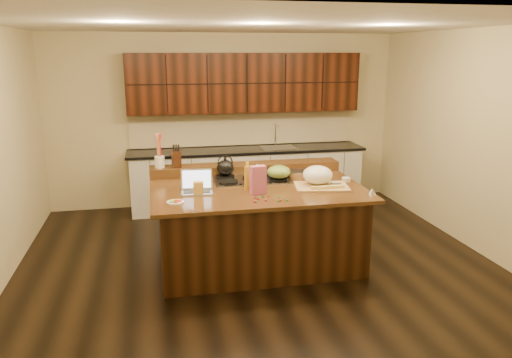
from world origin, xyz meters
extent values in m
cube|color=black|center=(0.00, 0.00, -0.01)|extent=(5.50, 5.00, 0.01)
cube|color=silver|center=(0.00, 0.00, 2.71)|extent=(5.50, 5.00, 0.01)
cube|color=#CCBE8E|center=(0.00, 2.50, 1.35)|extent=(5.50, 0.01, 2.70)
cube|color=#CCBE8E|center=(0.00, -2.50, 1.35)|extent=(5.50, 0.01, 2.70)
cube|color=#CCBE8E|center=(2.75, 0.00, 1.35)|extent=(0.01, 5.00, 2.70)
cube|color=black|center=(0.00, 0.00, 0.44)|extent=(2.22, 1.42, 0.88)
cube|color=black|center=(0.00, 0.00, 0.90)|extent=(2.40, 1.60, 0.04)
cube|color=black|center=(0.00, 0.70, 0.98)|extent=(2.40, 0.30, 0.12)
cube|color=gray|center=(0.00, 0.30, 0.93)|extent=(0.92, 0.52, 0.02)
cylinder|color=black|center=(-0.30, 0.43, 0.95)|extent=(0.22, 0.22, 0.03)
cylinder|color=black|center=(0.30, 0.43, 0.95)|extent=(0.22, 0.22, 0.03)
cylinder|color=black|center=(-0.30, 0.17, 0.95)|extent=(0.22, 0.22, 0.03)
cylinder|color=black|center=(0.30, 0.17, 0.95)|extent=(0.22, 0.22, 0.03)
cylinder|color=black|center=(0.00, 0.30, 0.95)|extent=(0.22, 0.22, 0.03)
cube|color=silver|center=(0.30, 2.17, 0.45)|extent=(3.60, 0.62, 0.90)
cube|color=black|center=(0.30, 2.17, 0.92)|extent=(3.70, 0.66, 0.04)
cube|color=gray|center=(0.80, 2.17, 0.94)|extent=(0.55, 0.42, 0.01)
cylinder|color=gray|center=(0.80, 2.35, 1.12)|extent=(0.02, 0.02, 0.36)
cube|color=black|center=(0.30, 2.32, 1.95)|extent=(3.60, 0.34, 0.90)
cube|color=#CCBE8E|center=(0.30, 2.48, 1.20)|extent=(3.60, 0.03, 0.50)
ellipsoid|color=black|center=(-0.30, 0.43, 1.06)|extent=(0.28, 0.28, 0.19)
ellipsoid|color=olive|center=(0.30, 0.17, 1.04)|extent=(0.33, 0.33, 0.15)
cube|color=#B7B7BC|center=(-0.70, -0.12, 0.93)|extent=(0.37, 0.27, 0.02)
cube|color=black|center=(-0.70, -0.12, 0.94)|extent=(0.30, 0.17, 0.00)
cube|color=#B7B7BC|center=(-0.68, 0.00, 1.05)|extent=(0.35, 0.10, 0.22)
cube|color=silver|center=(-0.68, -0.01, 1.05)|extent=(0.32, 0.08, 0.19)
cylinder|color=gold|center=(-0.13, -0.11, 1.06)|extent=(0.08, 0.08, 0.27)
cylinder|color=silver|center=(-0.03, -0.17, 1.04)|extent=(0.08, 0.08, 0.25)
cube|color=tan|center=(0.71, -0.20, 0.93)|extent=(0.65, 0.52, 0.03)
ellipsoid|color=white|center=(0.69, -0.11, 1.05)|extent=(0.34, 0.34, 0.21)
cube|color=#EDD872|center=(0.60, -0.34, 0.96)|extent=(0.13, 0.03, 0.03)
cube|color=#EDD872|center=(0.73, -0.34, 0.96)|extent=(0.13, 0.03, 0.03)
cube|color=#EDD872|center=(0.86, -0.34, 0.96)|extent=(0.13, 0.03, 0.03)
cylinder|color=gray|center=(0.84, -0.22, 0.95)|extent=(0.23, 0.09, 0.01)
cylinder|color=white|center=(0.88, -0.13, 0.94)|extent=(0.13, 0.13, 0.04)
cylinder|color=white|center=(1.09, 0.03, 0.94)|extent=(0.13, 0.13, 0.04)
cylinder|color=white|center=(0.59, 0.20, 0.94)|extent=(0.13, 0.13, 0.04)
cylinder|color=#996B3F|center=(0.55, 0.24, 0.97)|extent=(0.26, 0.26, 0.09)
cone|color=silver|center=(1.16, -0.55, 0.96)|extent=(0.10, 0.10, 0.07)
cube|color=#BF597E|center=(-0.05, -0.28, 1.07)|extent=(0.18, 0.12, 0.31)
cylinder|color=white|center=(-0.94, -0.43, 0.93)|extent=(0.24, 0.24, 0.01)
cube|color=#E1BB4F|center=(-0.69, -0.20, 0.99)|extent=(0.11, 0.08, 0.15)
cylinder|color=white|center=(-1.07, 0.70, 1.11)|extent=(0.13, 0.13, 0.14)
cube|color=black|center=(-0.87, 0.70, 1.14)|extent=(0.11, 0.17, 0.20)
ellipsoid|color=red|center=(0.12, -0.60, 0.93)|extent=(0.02, 0.02, 0.02)
ellipsoid|color=#198C26|center=(0.19, -0.61, 0.93)|extent=(0.02, 0.02, 0.02)
ellipsoid|color=red|center=(0.04, -0.43, 0.93)|extent=(0.02, 0.02, 0.02)
ellipsoid|color=#198C26|center=(-0.02, -0.43, 0.93)|extent=(0.02, 0.02, 0.02)
ellipsoid|color=red|center=(-0.15, -0.60, 0.93)|extent=(0.02, 0.02, 0.02)
ellipsoid|color=#198C26|center=(0.09, -0.62, 0.93)|extent=(0.02, 0.02, 0.02)
ellipsoid|color=red|center=(-0.10, -0.52, 0.93)|extent=(0.02, 0.02, 0.02)
ellipsoid|color=#198C26|center=(-0.13, -0.58, 0.93)|extent=(0.02, 0.02, 0.02)
ellipsoid|color=red|center=(-0.11, -0.45, 0.93)|extent=(0.02, 0.02, 0.02)
ellipsoid|color=#198C26|center=(0.14, -0.46, 0.93)|extent=(0.02, 0.02, 0.02)
ellipsoid|color=red|center=(-0.02, -0.57, 0.93)|extent=(0.02, 0.02, 0.02)
ellipsoid|color=#198C26|center=(-0.08, -0.46, 0.93)|extent=(0.02, 0.02, 0.02)
camera|label=1|loc=(-1.13, -5.38, 2.43)|focal=35.00mm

